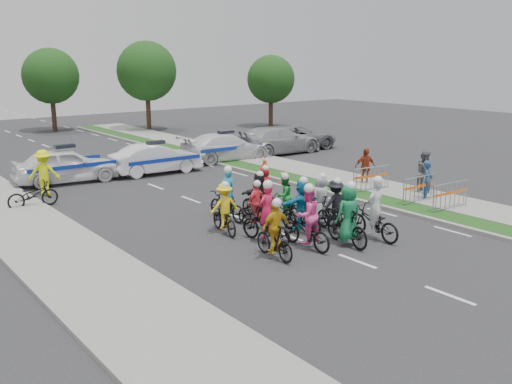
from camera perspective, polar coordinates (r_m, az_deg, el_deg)
ground at (r=16.48m, az=10.07°, el=-6.84°), size 90.00×90.00×0.00m
curb_right at (r=23.30m, az=9.49°, el=-0.65°), size 0.20×60.00×0.12m
grass_strip at (r=23.80m, az=10.64°, el=-0.41°), size 1.20×60.00×0.11m
sidewalk_right at (r=25.15m, az=13.38°, el=0.22°), size 2.40×60.00×0.13m
sidewalk_left at (r=17.05m, az=-18.37°, el=-6.41°), size 3.00×60.00×0.13m
rider_0 at (r=18.35m, az=11.71°, el=-2.59°), size 0.75×2.03×2.06m
rider_1 at (r=17.56m, az=9.15°, el=-2.85°), size 0.92×1.98×2.03m
rider_2 at (r=17.16m, az=5.07°, el=-3.25°), size 0.85×1.99×2.02m
rider_3 at (r=16.25m, az=1.89°, el=-4.34°), size 0.92×1.73×1.80m
rider_4 at (r=18.83m, az=7.87°, el=-1.89°), size 1.09×1.88×1.85m
rider_5 at (r=18.61m, az=4.57°, el=-1.74°), size 1.54×1.84×1.90m
rider_6 at (r=17.60m, az=0.99°, el=-3.04°), size 0.98×2.06×2.02m
rider_7 at (r=19.76m, az=6.44°, el=-1.17°), size 0.77×1.73×1.80m
rider_8 at (r=19.99m, az=2.75°, el=-1.09°), size 0.92×1.78×1.73m
rider_9 at (r=19.17m, az=-0.02°, el=-1.72°), size 0.88×1.63×1.66m
rider_10 at (r=18.57m, az=-3.20°, el=-2.10°), size 1.06×1.80×1.76m
rider_11 at (r=20.25m, az=0.26°, el=-0.61°), size 1.42×1.70×1.74m
rider_12 at (r=20.12m, az=-2.94°, el=-1.00°), size 0.77×1.95×1.95m
rider_13 at (r=21.58m, az=0.79°, el=0.06°), size 0.74×1.64×1.69m
police_car_0 at (r=27.44m, az=-18.46°, el=2.55°), size 4.88×2.41×1.60m
police_car_1 at (r=28.53m, az=-9.94°, el=3.29°), size 4.53×1.84×1.46m
police_car_2 at (r=31.68m, az=-3.03°, el=4.52°), size 5.39×2.54×1.52m
civilian_sedan at (r=33.87m, az=2.16°, el=5.20°), size 5.60×2.30×1.62m
civilian_suv at (r=35.63m, az=3.93°, el=5.50°), size 5.69×3.08×1.52m
spectator_0 at (r=23.62m, az=16.76°, el=1.05°), size 0.71×0.60×1.64m
spectator_1 at (r=24.73m, az=16.55°, el=1.86°), size 1.13×1.04×1.86m
spectator_2 at (r=25.85m, az=10.86°, el=2.47°), size 1.07×0.73×1.69m
marshal_hiviz at (r=25.10m, az=-20.44°, el=1.80°), size 1.43×1.20×1.92m
barrier_0 at (r=22.35m, az=18.86°, el=-0.48°), size 2.03×0.63×1.12m
barrier_1 at (r=23.12m, az=15.99°, el=0.18°), size 2.00×0.51×1.12m
barrier_2 at (r=24.60m, az=11.43°, el=1.21°), size 2.05×0.75×1.12m
cone_0 at (r=25.91m, az=2.80°, el=1.58°), size 0.40×0.40×0.70m
cone_1 at (r=29.53m, az=0.88°, el=3.06°), size 0.40×0.40×0.70m
parked_bike at (r=23.35m, az=-21.42°, el=-0.26°), size 1.91×0.68×1.00m
tree_1 at (r=45.25m, az=-10.88°, el=11.78°), size 4.55×4.55×6.82m
tree_2 at (r=46.84m, az=1.51°, el=11.20°), size 3.85×3.85×5.77m
tree_4 at (r=46.65m, az=-19.85°, el=10.85°), size 4.20×4.20×6.30m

